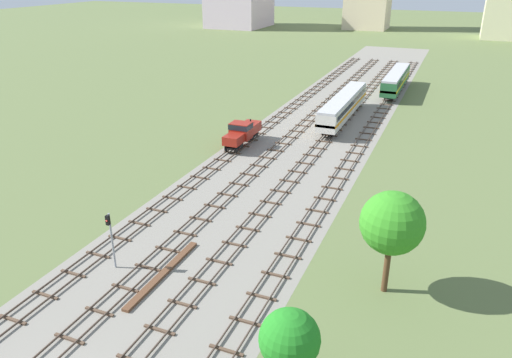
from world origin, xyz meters
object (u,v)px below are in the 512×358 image
shunter_loco_far_left_nearest (242,132)px  signal_post_nearest (111,234)px  diesel_railcar_centre_mid (396,79)px  passenger_coach_centre_left_near (343,105)px

shunter_loco_far_left_nearest → signal_post_nearest: signal_post_nearest is taller
diesel_railcar_centre_mid → passenger_coach_centre_left_near: bearing=-102.2°
shunter_loco_far_left_nearest → diesel_railcar_centre_mid: (14.97, 40.07, 0.59)m
shunter_loco_far_left_nearest → diesel_railcar_centre_mid: diesel_railcar_centre_mid is taller
passenger_coach_centre_left_near → signal_post_nearest: size_ratio=4.45×
passenger_coach_centre_left_near → shunter_loco_far_left_nearest: bearing=-120.5°
passenger_coach_centre_left_near → diesel_railcar_centre_mid: (4.99, 23.10, -0.02)m
diesel_railcar_centre_mid → signal_post_nearest: bearing=-99.9°
passenger_coach_centre_left_near → signal_post_nearest: (-7.49, -48.13, 0.55)m
shunter_loco_far_left_nearest → signal_post_nearest: size_ratio=1.71×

